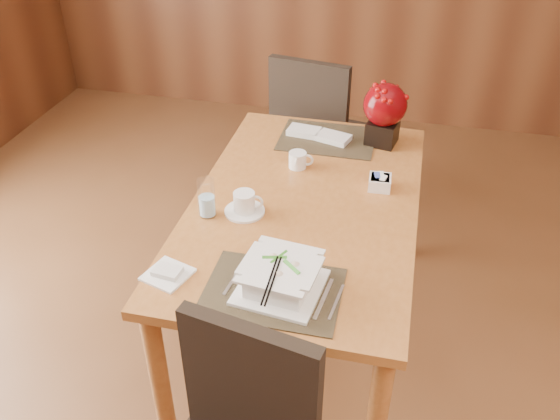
% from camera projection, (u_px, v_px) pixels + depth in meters
% --- Properties ---
extents(dining_table, '(0.90, 1.50, 0.75)m').
position_uv_depth(dining_table, '(305.00, 221.00, 2.45)').
color(dining_table, '#AF6A30').
rests_on(dining_table, ground).
extents(placemat_near, '(0.45, 0.33, 0.01)m').
position_uv_depth(placemat_near, '(273.00, 291.00, 1.96)').
color(placemat_near, black).
rests_on(placemat_near, dining_table).
extents(placemat_far, '(0.45, 0.33, 0.01)m').
position_uv_depth(placemat_far, '(327.00, 139.00, 2.84)').
color(placemat_far, black).
rests_on(placemat_far, dining_table).
extents(soup_setting, '(0.30, 0.30, 0.11)m').
position_uv_depth(soup_setting, '(280.00, 277.00, 1.94)').
color(soup_setting, white).
rests_on(soup_setting, dining_table).
extents(coffee_cup, '(0.16, 0.16, 0.09)m').
position_uv_depth(coffee_cup, '(244.00, 204.00, 2.31)').
color(coffee_cup, white).
rests_on(coffee_cup, dining_table).
extents(water_glass, '(0.08, 0.08, 0.16)m').
position_uv_depth(water_glass, '(207.00, 198.00, 2.28)').
color(water_glass, silver).
rests_on(water_glass, dining_table).
extents(creamer_jug, '(0.11, 0.11, 0.07)m').
position_uv_depth(creamer_jug, '(298.00, 160.00, 2.60)').
color(creamer_jug, white).
rests_on(creamer_jug, dining_table).
extents(sugar_caddy, '(0.09, 0.09, 0.05)m').
position_uv_depth(sugar_caddy, '(380.00, 183.00, 2.47)').
color(sugar_caddy, white).
rests_on(sugar_caddy, dining_table).
extents(berry_decor, '(0.20, 0.20, 0.30)m').
position_uv_depth(berry_decor, '(385.00, 110.00, 2.71)').
color(berry_decor, black).
rests_on(berry_decor, dining_table).
extents(napkins_far, '(0.32, 0.17, 0.03)m').
position_uv_depth(napkins_far, '(321.00, 135.00, 2.83)').
color(napkins_far, silver).
rests_on(napkins_far, dining_table).
extents(bread_plate, '(0.18, 0.18, 0.01)m').
position_uv_depth(bread_plate, '(168.00, 274.00, 2.02)').
color(bread_plate, white).
rests_on(bread_plate, dining_table).
extents(far_chair, '(0.54, 0.54, 0.99)m').
position_uv_depth(far_chair, '(315.00, 128.00, 3.35)').
color(far_chair, black).
rests_on(far_chair, ground).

